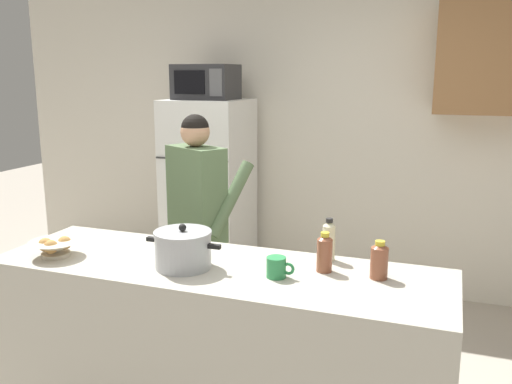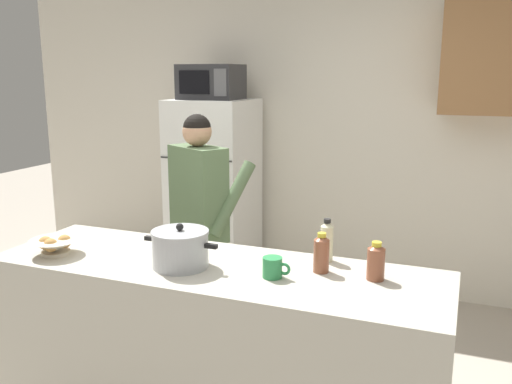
% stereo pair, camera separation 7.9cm
% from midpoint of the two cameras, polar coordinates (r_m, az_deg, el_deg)
% --- Properties ---
extents(back_wall_unit, '(6.00, 0.48, 2.60)m').
position_cam_midpoint_polar(back_wall_unit, '(4.60, 10.21, 6.95)').
color(back_wall_unit, silver).
rests_on(back_wall_unit, ground).
extents(kitchen_island, '(2.22, 0.68, 0.92)m').
position_cam_midpoint_polar(kitchen_island, '(2.84, -4.79, -16.42)').
color(kitchen_island, '#BCB7A8').
rests_on(kitchen_island, ground).
extents(refrigerator, '(0.64, 0.68, 1.62)m').
position_cam_midpoint_polar(refrigerator, '(4.66, -5.39, -0.34)').
color(refrigerator, white).
rests_on(refrigerator, ground).
extents(microwave, '(0.48, 0.37, 0.28)m').
position_cam_midpoint_polar(microwave, '(4.53, -5.75, 11.39)').
color(microwave, '#2D2D30').
rests_on(microwave, refrigerator).
extents(person_near_pot, '(0.59, 0.56, 1.58)m').
position_cam_midpoint_polar(person_near_pot, '(3.55, -6.71, -1.63)').
color(person_near_pot, black).
rests_on(person_near_pot, ground).
extents(cooking_pot, '(0.39, 0.27, 0.21)m').
position_cam_midpoint_polar(cooking_pot, '(2.62, -8.50, -5.94)').
color(cooking_pot, '#ADAFB5').
rests_on(cooking_pot, kitchen_island).
extents(coffee_mug, '(0.13, 0.09, 0.10)m').
position_cam_midpoint_polar(coffee_mug, '(2.48, 1.29, -7.89)').
color(coffee_mug, '#2D8C4C').
rests_on(coffee_mug, kitchen_island).
extents(bread_bowl, '(0.26, 0.26, 0.10)m').
position_cam_midpoint_polar(bread_bowl, '(2.95, -21.03, -5.40)').
color(bread_bowl, beige).
rests_on(bread_bowl, kitchen_island).
extents(bottle_near_edge, '(0.08, 0.08, 0.18)m').
position_cam_midpoint_polar(bottle_near_edge, '(2.51, 11.90, -7.00)').
color(bottle_near_edge, brown).
rests_on(bottle_near_edge, kitchen_island).
extents(bottle_mid_counter, '(0.07, 0.07, 0.19)m').
position_cam_midpoint_polar(bottle_mid_counter, '(2.56, 6.31, -6.31)').
color(bottle_mid_counter, brown).
rests_on(bottle_mid_counter, kitchen_island).
extents(bottle_far_corner, '(0.06, 0.06, 0.21)m').
position_cam_midpoint_polar(bottle_far_corner, '(2.70, 6.81, -5.01)').
color(bottle_far_corner, beige).
rests_on(bottle_far_corner, kitchen_island).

